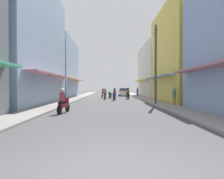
{
  "coord_description": "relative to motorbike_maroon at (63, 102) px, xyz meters",
  "views": [
    {
      "loc": [
        -0.04,
        -3.56,
        1.67
      ],
      "look_at": [
        0.3,
        21.65,
        1.33
      ],
      "focal_mm": 30.02,
      "sensor_mm": 36.0,
      "label": 1
    }
  ],
  "objects": [
    {
      "name": "ground_plane",
      "position": [
        2.97,
        14.67,
        -0.7
      ],
      "size": [
        118.93,
        118.93,
        0.0
      ],
      "primitive_type": "plane",
      "color": "#4C4C4F"
    },
    {
      "name": "sidewalk_left",
      "position": [
        -1.95,
        14.67,
        -0.64
      ],
      "size": [
        1.96,
        62.06,
        0.12
      ],
      "primitive_type": "cube",
      "color": "gray",
      "rests_on": "ground"
    },
    {
      "name": "sidewalk_right",
      "position": [
        7.89,
        14.67,
        -0.64
      ],
      "size": [
        1.96,
        62.06,
        0.12
      ],
      "primitive_type": "cube",
      "color": "#9E9991",
      "rests_on": "ground"
    },
    {
      "name": "building_left_mid",
      "position": [
        -5.92,
        6.41,
        5.25
      ],
      "size": [
        7.05,
        12.74,
        11.92
      ],
      "color": "#8CA5CC",
      "rests_on": "ground"
    },
    {
      "name": "building_left_far",
      "position": [
        -5.92,
        18.67,
        3.91
      ],
      "size": [
        7.05,
        10.27,
        9.24
      ],
      "color": "#8CA5CC",
      "rests_on": "ground"
    },
    {
      "name": "building_right_mid",
      "position": [
        11.86,
        9.3,
        4.62
      ],
      "size": [
        7.05,
        10.64,
        10.66
      ],
      "color": "#EFD159",
      "rests_on": "ground"
    },
    {
      "name": "building_right_far",
      "position": [
        11.86,
        21.19,
        3.81
      ],
      "size": [
        7.05,
        12.4,
        9.03
      ],
      "color": "silver",
      "rests_on": "ground"
    },
    {
      "name": "motorbike_maroon",
      "position": [
        0.0,
        0.0,
        0.0
      ],
      "size": [
        0.59,
        1.8,
        1.58
      ],
      "color": "black",
      "rests_on": "ground"
    },
    {
      "name": "motorbike_orange",
      "position": [
        2.32,
        13.45,
        0.0
      ],
      "size": [
        0.55,
        1.81,
        1.58
      ],
      "color": "black",
      "rests_on": "ground"
    },
    {
      "name": "motorbike_green",
      "position": [
        3.0,
        16.09,
        -0.2
      ],
      "size": [
        0.62,
        1.79,
        0.96
      ],
      "color": "black",
      "rests_on": "ground"
    },
    {
      "name": "motorbike_white",
      "position": [
        1.93,
        18.05,
        0.0
      ],
      "size": [
        0.77,
        1.73,
        1.58
      ],
      "color": "black",
      "rests_on": "ground"
    },
    {
      "name": "motorbike_blue",
      "position": [
        3.55,
        11.32,
        0.0
      ],
      "size": [
        0.6,
        1.8,
        1.58
      ],
      "color": "black",
      "rests_on": "ground"
    },
    {
      "name": "motorbike_black",
      "position": [
        5.45,
        13.77,
        0.0
      ],
      "size": [
        0.55,
        1.81,
        1.58
      ],
      "color": "black",
      "rests_on": "ground"
    },
    {
      "name": "parked_car",
      "position": [
        5.58,
        23.1,
        0.04
      ],
      "size": [
        1.88,
        4.15,
        1.45
      ],
      "color": "silver",
      "rests_on": "ground"
    },
    {
      "name": "pedestrian_midway",
      "position": [
        8.46,
        3.99,
        0.28
      ],
      "size": [
        0.44,
        0.44,
        1.74
      ],
      "color": "#BF8C3F",
      "rests_on": "ground"
    },
    {
      "name": "pedestrian_foreground",
      "position": [
        7.76,
        20.3,
        0.23
      ],
      "size": [
        0.44,
        0.44,
        1.66
      ],
      "color": "#334C8C",
      "rests_on": "ground"
    },
    {
      "name": "utility_pole",
      "position": [
        7.16,
        5.18,
        3.05
      ],
      "size": [
        0.2,
        1.2,
        7.35
      ],
      "color": "#4C4C4F",
      "rests_on": "ground"
    },
    {
      "name": "street_sign_no_entry",
      "position": [
        -1.12,
        3.3,
        1.01
      ],
      "size": [
        0.07,
        0.6,
        2.65
      ],
      "color": "gray",
      "rests_on": "ground"
    }
  ]
}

